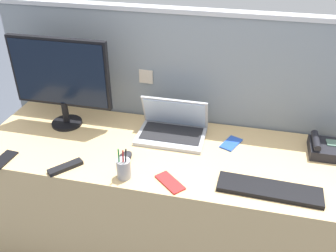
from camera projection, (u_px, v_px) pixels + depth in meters
name	position (u px, v px, depth m)	size (l,w,h in m)	color
ground_plane	(166.00, 245.00, 2.32)	(10.00, 10.00, 0.00)	#424751
desk	(166.00, 202.00, 2.13)	(1.98, 0.66, 0.72)	tan
cubicle_divider	(180.00, 121.00, 2.27)	(2.12, 0.08, 1.36)	gray
desktop_monitor	(60.00, 76.00, 2.02)	(0.56, 0.17, 0.51)	black
laptop	(172.00, 127.00, 2.05)	(0.37, 0.25, 0.21)	#9EA0A8
desk_phone	(326.00, 148.00, 1.90)	(0.17, 0.17, 0.09)	black
keyboard_main	(269.00, 190.00, 1.66)	(0.46, 0.13, 0.02)	black
computer_mouse_right_hand	(125.00, 157.00, 1.86)	(0.06, 0.10, 0.03)	#232328
pen_cup	(124.00, 168.00, 1.73)	(0.07, 0.07, 0.17)	#99999E
cell_phone_blue_case	(231.00, 143.00, 1.99)	(0.07, 0.13, 0.01)	blue
cell_phone_red_case	(170.00, 182.00, 1.71)	(0.07, 0.16, 0.01)	#B22323
cell_phone_black_slab	(3.00, 160.00, 1.86)	(0.07, 0.15, 0.01)	black
tv_remote	(65.00, 167.00, 1.80)	(0.04, 0.17, 0.02)	black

